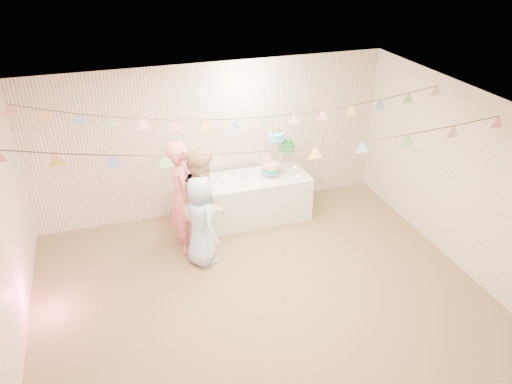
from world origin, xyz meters
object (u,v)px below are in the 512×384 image
object	(u,v)px
cake_stand	(279,153)
person_adult_a	(183,197)
table	(248,198)
person_adult_b	(204,203)
person_child	(201,221)

from	to	relation	value
cake_stand	person_adult_a	size ratio (longest dim) A/B	0.42
table	cake_stand	size ratio (longest dim) A/B	2.65
cake_stand	person_adult_a	xyz separation A→B (m)	(-1.74, -0.61, -0.23)
cake_stand	person_adult_b	xyz separation A→B (m)	(-1.48, -0.80, -0.27)
table	person_adult_a	size ratio (longest dim) A/B	1.12
person_adult_a	person_adult_b	size ratio (longest dim) A/B	1.05
table	person_adult_a	world-z (taller)	person_adult_a
table	person_child	xyz separation A→B (m)	(-1.02, -0.97, 0.32)
cake_stand	person_child	xyz separation A→B (m)	(-1.57, -1.02, -0.43)
table	person_adult_b	xyz separation A→B (m)	(-0.93, -0.75, 0.49)
table	person_adult_a	bearing A→B (deg)	-155.00
table	person_adult_b	distance (m)	1.29
person_adult_a	table	bearing A→B (deg)	-67.19
table	person_child	bearing A→B (deg)	-136.67
person_adult_a	person_adult_b	distance (m)	0.33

